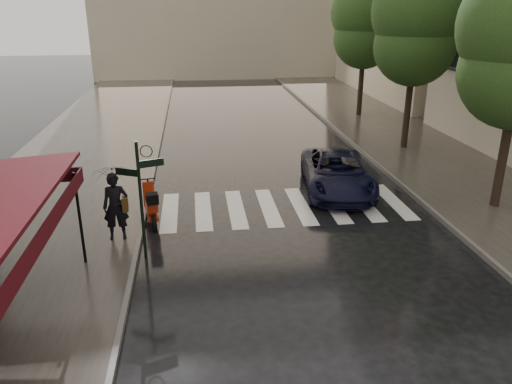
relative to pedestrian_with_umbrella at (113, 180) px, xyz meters
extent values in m
plane|color=black|center=(2.00, -4.03, -1.82)|extent=(120.00, 120.00, 0.00)
cube|color=#38332D|center=(-2.50, 7.97, -1.76)|extent=(6.00, 60.00, 0.12)
cube|color=#38332D|center=(12.25, 7.97, -1.76)|extent=(5.50, 60.00, 0.12)
cube|color=#595651|center=(0.55, 7.97, -1.74)|extent=(0.12, 60.00, 0.16)
cube|color=#595651|center=(9.45, 7.97, -1.74)|extent=(0.12, 60.00, 0.16)
cube|color=silver|center=(1.30, 1.97, -1.81)|extent=(0.50, 3.20, 0.01)
cube|color=silver|center=(2.35, 1.97, -1.81)|extent=(0.50, 3.20, 0.01)
cube|color=silver|center=(3.40, 1.97, -1.81)|extent=(0.50, 3.20, 0.01)
cube|color=silver|center=(4.45, 1.97, -1.81)|extent=(0.50, 3.20, 0.01)
cube|color=silver|center=(5.50, 1.97, -1.81)|extent=(0.50, 3.20, 0.01)
cube|color=silver|center=(6.55, 1.97, -1.81)|extent=(0.50, 3.20, 0.01)
cube|color=silver|center=(7.60, 1.97, -1.81)|extent=(0.50, 3.20, 0.01)
cube|color=silver|center=(8.65, 1.97, -1.81)|extent=(0.50, 3.20, 0.01)
cube|color=#440910|center=(-0.52, -4.53, 0.53)|extent=(0.04, 7.00, 0.35)
cylinder|color=black|center=(-0.65, -1.28, -0.52)|extent=(0.07, 0.07, 2.35)
cylinder|color=black|center=(0.80, -1.03, -0.27)|extent=(0.08, 0.08, 3.10)
cube|color=black|center=(1.10, -1.03, 0.73)|extent=(0.62, 0.26, 0.18)
cube|color=black|center=(0.52, -1.03, 0.53)|extent=(0.56, 0.29, 0.18)
cylinder|color=black|center=(11.60, 0.97, 0.43)|extent=(0.28, 0.28, 4.26)
cylinder|color=black|center=(11.50, 7.97, 0.54)|extent=(0.28, 0.28, 4.48)
sphere|color=#1D3E16|center=(11.50, 7.97, 2.70)|extent=(3.40, 3.40, 3.40)
sphere|color=#1D3E16|center=(11.50, 7.97, 4.06)|extent=(3.80, 3.80, 3.80)
cylinder|color=black|center=(11.70, 14.97, 0.49)|extent=(0.28, 0.28, 4.37)
sphere|color=#1D3E16|center=(11.70, 14.97, 2.59)|extent=(3.40, 3.40, 3.40)
sphere|color=#1D3E16|center=(11.70, 14.97, 3.92)|extent=(3.80, 3.80, 3.80)
imported|color=black|center=(0.00, 0.00, -0.77)|extent=(0.71, 0.50, 1.86)
imported|color=black|center=(0.00, 0.00, 0.36)|extent=(1.19, 1.21, 1.01)
cube|color=#432C12|center=(0.25, 0.02, -0.70)|extent=(0.18, 0.36, 0.40)
cylinder|color=black|center=(0.92, 0.61, -1.57)|extent=(0.19, 0.51, 0.50)
cylinder|color=black|center=(0.69, 1.89, -1.57)|extent=(0.19, 0.51, 0.50)
cube|color=#99230D|center=(0.80, 1.27, -1.48)|extent=(0.53, 1.39, 0.10)
cube|color=#99230D|center=(0.84, 1.02, -1.17)|extent=(0.41, 0.62, 0.29)
cube|color=#99230D|center=(0.71, 1.74, -1.09)|extent=(0.35, 0.18, 0.79)
cylinder|color=black|center=(0.69, 1.84, -0.65)|extent=(0.48, 0.12, 0.04)
cube|color=black|center=(0.91, 0.64, -0.82)|extent=(0.39, 0.37, 0.29)
imported|color=black|center=(7.04, 3.22, -1.15)|extent=(2.81, 5.03, 1.33)
camera|label=1|loc=(2.18, -12.73, 4.32)|focal=35.00mm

